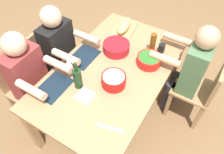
% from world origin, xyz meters
% --- Properties ---
extents(ground_plane, '(8.00, 8.00, 0.00)m').
position_xyz_m(ground_plane, '(0.00, 0.00, 0.00)').
color(ground_plane, brown).
extents(dining_table, '(1.66, 0.99, 0.74)m').
position_xyz_m(dining_table, '(0.00, 0.00, 0.66)').
color(dining_table, '#A87F56').
rests_on(dining_table, ground_plane).
extents(chair_far_left, '(0.40, 0.40, 0.85)m').
position_xyz_m(chair_far_left, '(-0.46, 0.82, 0.48)').
color(chair_far_left, '#A87F56').
rests_on(chair_far_left, ground_plane).
extents(diner_far_left, '(0.41, 0.53, 1.20)m').
position_xyz_m(diner_far_left, '(-0.46, 0.64, 0.70)').
color(diner_far_left, '#2D2D38').
rests_on(diner_far_left, ground_plane).
extents(chair_far_center, '(0.40, 0.40, 0.85)m').
position_xyz_m(chair_far_center, '(0.00, 0.82, 0.48)').
color(chair_far_center, '#A87F56').
rests_on(chair_far_center, ground_plane).
extents(diner_far_center, '(0.41, 0.53, 1.20)m').
position_xyz_m(diner_far_center, '(-0.00, 0.64, 0.70)').
color(diner_far_center, '#2D2D38').
rests_on(diner_far_center, ground_plane).
extents(chair_near_right, '(0.40, 0.40, 0.85)m').
position_xyz_m(chair_near_right, '(0.46, -0.82, 0.48)').
color(chair_near_right, '#A87F56').
rests_on(chair_near_right, ground_plane).
extents(diner_near_right, '(0.41, 0.53, 1.20)m').
position_xyz_m(diner_near_right, '(0.46, -0.64, 0.70)').
color(diner_near_right, '#2D2D38').
rests_on(diner_near_right, ground_plane).
extents(serving_bowl_salad, '(0.27, 0.27, 0.10)m').
position_xyz_m(serving_bowl_salad, '(0.25, 0.10, 0.79)').
color(serving_bowl_salad, '#B21923').
rests_on(serving_bowl_salad, dining_table).
extents(serving_bowl_greens, '(0.23, 0.23, 0.09)m').
position_xyz_m(serving_bowl_greens, '(0.25, -0.27, 0.79)').
color(serving_bowl_greens, red).
rests_on(serving_bowl_greens, dining_table).
extents(serving_bowl_pasta, '(0.22, 0.22, 0.11)m').
position_xyz_m(serving_bowl_pasta, '(-0.15, -0.11, 0.80)').
color(serving_bowl_pasta, red).
rests_on(serving_bowl_pasta, dining_table).
extents(cutting_board, '(0.43, 0.28, 0.02)m').
position_xyz_m(cutting_board, '(0.60, 0.20, 0.75)').
color(cutting_board, tan).
rests_on(cutting_board, dining_table).
extents(bread_loaf, '(0.33, 0.16, 0.09)m').
position_xyz_m(bread_loaf, '(0.60, 0.20, 0.81)').
color(bread_loaf, tan).
rests_on(bread_loaf, cutting_board).
extents(wine_bottle, '(0.08, 0.08, 0.29)m').
position_xyz_m(wine_bottle, '(-0.33, 0.15, 0.85)').
color(wine_bottle, '#193819').
rests_on(wine_bottle, dining_table).
extents(beer_bottle, '(0.06, 0.06, 0.22)m').
position_xyz_m(beer_bottle, '(0.43, -0.22, 0.85)').
color(beer_bottle, brown).
rests_on(beer_bottle, dining_table).
extents(wine_glass, '(0.08, 0.08, 0.17)m').
position_xyz_m(wine_glass, '(-0.24, 0.32, 0.86)').
color(wine_glass, silver).
rests_on(wine_glass, dining_table).
extents(placemat_far_left, '(0.32, 0.23, 0.01)m').
position_xyz_m(placemat_far_left, '(-0.46, 0.34, 0.74)').
color(placemat_far_left, '#142333').
rests_on(placemat_far_left, dining_table).
extents(placemat_far_center, '(0.32, 0.23, 0.01)m').
position_xyz_m(placemat_far_center, '(0.00, 0.34, 0.74)').
color(placemat_far_center, '#142333').
rests_on(placemat_far_center, dining_table).
extents(cup_near_right, '(0.07, 0.07, 0.09)m').
position_xyz_m(cup_near_right, '(0.48, -0.30, 0.79)').
color(cup_near_right, black).
rests_on(cup_near_right, dining_table).
extents(carving_knife, '(0.08, 0.23, 0.01)m').
position_xyz_m(carving_knife, '(-0.54, -0.31, 0.74)').
color(carving_knife, silver).
rests_on(carving_knife, dining_table).
extents(napkin_stack, '(0.14, 0.14, 0.02)m').
position_xyz_m(napkin_stack, '(-0.40, 0.03, 0.75)').
color(napkin_stack, white).
rests_on(napkin_stack, dining_table).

